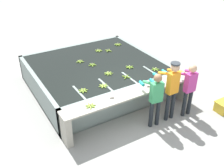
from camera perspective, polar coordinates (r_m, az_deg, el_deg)
ground_plane at (r=7.35m, az=5.20°, el=-8.44°), size 80.00×80.00×0.00m
wash_tank at (r=8.78m, az=-3.47°, el=1.89°), size 4.05×3.78×0.87m
work_ledge at (r=7.14m, az=4.38°, el=-3.66°), size 4.05×0.45×0.87m
worker_0 at (r=6.83m, az=9.43°, el=-2.49°), size 0.47×0.73×1.58m
worker_1 at (r=7.09m, az=12.88°, el=-0.32°), size 0.41×0.73×1.74m
worker_2 at (r=7.45m, az=16.39°, el=-0.33°), size 0.42×0.71×1.59m
banana_bunch_floating_0 at (r=7.91m, az=-0.77°, el=2.33°), size 0.27×0.28×0.08m
banana_bunch_floating_1 at (r=8.27m, az=9.42°, el=3.18°), size 0.27×0.28×0.08m
banana_bunch_floating_2 at (r=10.08m, az=1.28°, el=8.60°), size 0.28×0.28×0.08m
banana_bunch_floating_3 at (r=7.09m, az=-6.29°, el=-1.43°), size 0.28×0.27×0.08m
banana_bunch_floating_4 at (r=9.53m, az=-2.95°, el=7.29°), size 0.28×0.28×0.08m
banana_bunch_floating_5 at (r=9.52m, az=-0.79°, el=7.30°), size 0.25×0.25×0.08m
banana_bunch_floating_6 at (r=7.73m, az=3.12°, el=1.57°), size 0.25×0.25×0.08m
banana_bunch_floating_7 at (r=8.74m, az=-6.95°, el=4.90°), size 0.27×0.28×0.08m
banana_bunch_floating_8 at (r=7.27m, az=-1.90°, el=-0.38°), size 0.28×0.28×0.08m
banana_bunch_floating_9 at (r=8.32m, az=3.84°, el=3.71°), size 0.28×0.26×0.08m
banana_bunch_floating_10 at (r=8.47m, az=-4.30°, el=4.20°), size 0.27×0.28×0.08m
banana_bunch_ledge_0 at (r=6.46m, az=-4.67°, el=-4.75°), size 0.28×0.27×0.08m
knife_0 at (r=6.75m, az=0.61°, el=-3.03°), size 0.33×0.17×0.02m
knife_1 at (r=7.31m, az=8.59°, el=-0.60°), size 0.31×0.21×0.02m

